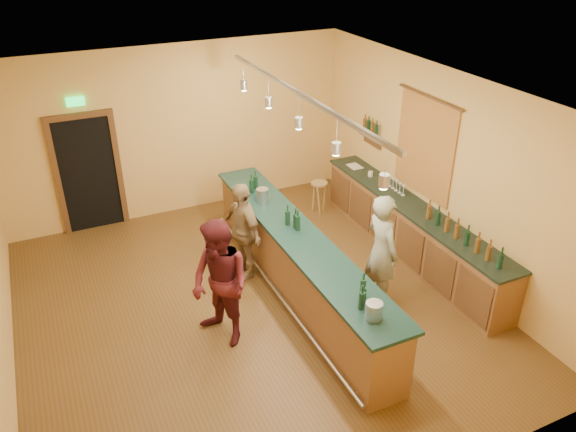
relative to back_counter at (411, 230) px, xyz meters
name	(u,v)px	position (x,y,z in m)	size (l,w,h in m)	color
floor	(251,306)	(-2.97, -0.18, -0.49)	(7.00, 7.00, 0.00)	brown
ceiling	(243,96)	(-2.97, -0.18, 2.71)	(6.50, 7.00, 0.02)	silver
wall_back	(179,131)	(-2.97, 3.32, 1.11)	(6.50, 0.02, 3.20)	#E3AF55
wall_front	(396,384)	(-2.97, -3.68, 1.11)	(6.50, 0.02, 3.20)	#E3AF55
wall_right	(440,170)	(0.28, -0.18, 1.11)	(0.02, 7.00, 3.20)	#E3AF55
doorway	(88,171)	(-4.67, 3.30, 0.64)	(1.15, 0.09, 2.48)	black
tapestry	(425,147)	(0.26, 0.22, 1.36)	(0.03, 1.40, 1.60)	#95391D
bottle_shelf	(371,130)	(0.20, 1.72, 1.18)	(0.17, 0.55, 0.54)	#543819
back_counter	(411,230)	(0.00, 0.00, 0.00)	(0.60, 4.55, 1.27)	brown
tasting_bar	(297,260)	(-2.20, -0.18, 0.12)	(0.73, 5.10, 1.38)	brown
pendant_track	(299,105)	(-2.20, -0.18, 2.50)	(0.11, 4.60, 0.50)	silver
bartender	(382,251)	(-1.18, -0.85, 0.40)	(0.64, 0.42, 1.77)	gray
customer_a	(220,284)	(-3.57, -0.68, 0.42)	(0.88, 0.68, 1.80)	#59191E
customer_b	(243,231)	(-2.75, 0.66, 0.32)	(0.95, 0.39, 1.62)	#997A51
bar_stool	(319,189)	(-0.67, 2.02, 0.02)	(0.32, 0.32, 0.65)	#AB844D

